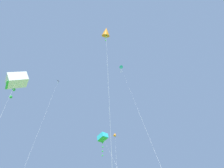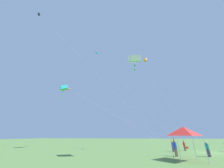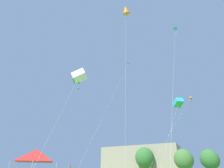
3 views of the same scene
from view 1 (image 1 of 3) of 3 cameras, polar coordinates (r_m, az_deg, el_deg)
name	(u,v)px [view 1 (image 1 of 3)]	position (r m, az deg, el deg)	size (l,w,h in m)	color
kite_cyan_box_0	(103,138)	(31.79, -3.07, -17.05)	(2.02, 25.08, 13.45)	silver
kite_orange_diamond_1	(106,32)	(18.06, -1.97, 16.63)	(1.08, 3.35, 17.94)	silver
kite_cyan_diamond_2	(121,67)	(31.58, 2.84, 5.66)	(1.93, 17.70, 24.18)	silver
kite_black_delta_3	(58,82)	(38.43, -17.28, 0.58)	(3.39, 22.88, 25.32)	silver
kite_orange_diamond_4	(115,135)	(32.08, 0.96, -16.17)	(4.26, 22.12, 13.70)	silver
kite_white_box_5	(17,81)	(18.07, -28.63, 1.00)	(4.36, 9.17, 13.33)	silver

